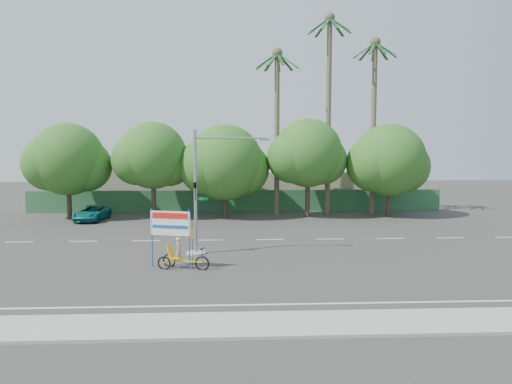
{
  "coord_description": "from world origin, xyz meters",
  "views": [
    {
      "loc": [
        -0.47,
        -23.98,
        6.21
      ],
      "look_at": [
        0.92,
        4.14,
        3.5
      ],
      "focal_mm": 35.0,
      "sensor_mm": 36.0,
      "label": 1
    }
  ],
  "objects": [
    {
      "name": "pickup_truck",
      "position": [
        -11.84,
        16.83,
        0.61
      ],
      "size": [
        2.41,
        4.54,
        1.22
      ],
      "primitive_type": "imported",
      "rotation": [
        0.0,
        0.0,
        -0.09
      ],
      "color": "#0F6B6B",
      "rests_on": "ground"
    },
    {
      "name": "traffic_signal",
      "position": [
        -2.2,
        3.98,
        2.92
      ],
      "size": [
        4.72,
        1.1,
        7.0
      ],
      "color": "gray",
      "rests_on": "ground"
    },
    {
      "name": "palm_tall",
      "position": [
        8.0,
        19.5,
        10.46
      ],
      "size": [
        3.73,
        3.79,
        17.45
      ],
      "color": "#70604C",
      "rests_on": "ground"
    },
    {
      "name": "ground",
      "position": [
        0.0,
        0.0,
        0.0
      ],
      "size": [
        120.0,
        120.0,
        0.0
      ],
      "primitive_type": "plane",
      "color": "#33302D",
      "rests_on": "ground"
    },
    {
      "name": "sidewalk_near",
      "position": [
        0.0,
        -7.5,
        0.06
      ],
      "size": [
        50.0,
        2.4,
        0.12
      ],
      "primitive_type": "cube",
      "color": "gray",
      "rests_on": "ground"
    },
    {
      "name": "tree_left",
      "position": [
        -7.05,
        18.0,
        5.06
      ],
      "size": [
        6.66,
        5.6,
        8.07
      ],
      "color": "#473828",
      "rests_on": "ground"
    },
    {
      "name": "tree_right",
      "position": [
        5.95,
        18.0,
        5.24
      ],
      "size": [
        6.9,
        5.8,
        8.36
      ],
      "color": "#473828",
      "rests_on": "ground"
    },
    {
      "name": "tree_center",
      "position": [
        -1.05,
        18.0,
        4.47
      ],
      "size": [
        7.62,
        6.4,
        7.85
      ],
      "color": "#473828",
      "rests_on": "ground"
    },
    {
      "name": "fence",
      "position": [
        0.0,
        21.5,
        1.0
      ],
      "size": [
        38.0,
        0.08,
        2.0
      ],
      "primitive_type": "cube",
      "color": "#336B3D",
      "rests_on": "ground"
    },
    {
      "name": "building_left",
      "position": [
        -10.0,
        26.0,
        2.0
      ],
      "size": [
        12.0,
        8.0,
        4.0
      ],
      "primitive_type": "cube",
      "color": "#BCAF96",
      "rests_on": "ground"
    },
    {
      "name": "tree_far_right",
      "position": [
        12.95,
        18.0,
        4.64
      ],
      "size": [
        7.38,
        6.2,
        7.94
      ],
      "color": "#473828",
      "rests_on": "ground"
    },
    {
      "name": "palm_short",
      "position": [
        3.5,
        19.5,
        8.86
      ],
      "size": [
        3.73,
        3.79,
        14.45
      ],
      "color": "#70604C",
      "rests_on": "ground"
    },
    {
      "name": "tree_far_left",
      "position": [
        -14.05,
        18.0,
        4.76
      ],
      "size": [
        7.14,
        6.0,
        7.96
      ],
      "color": "#473828",
      "rests_on": "ground"
    },
    {
      "name": "trike_billboard",
      "position": [
        -3.26,
        0.69,
        1.22
      ],
      "size": [
        2.99,
        1.22,
        3.04
      ],
      "rotation": [
        0.0,
        0.0,
        -0.29
      ],
      "color": "black",
      "rests_on": "ground"
    },
    {
      "name": "palm_mid",
      "position": [
        12.0,
        19.5,
        9.4
      ],
      "size": [
        3.73,
        3.79,
        15.45
      ],
      "color": "#70604C",
      "rests_on": "ground"
    },
    {
      "name": "building_right",
      "position": [
        8.0,
        26.0,
        1.8
      ],
      "size": [
        14.0,
        8.0,
        3.6
      ],
      "primitive_type": "cube",
      "color": "#BCAF96",
      "rests_on": "ground"
    }
  ]
}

